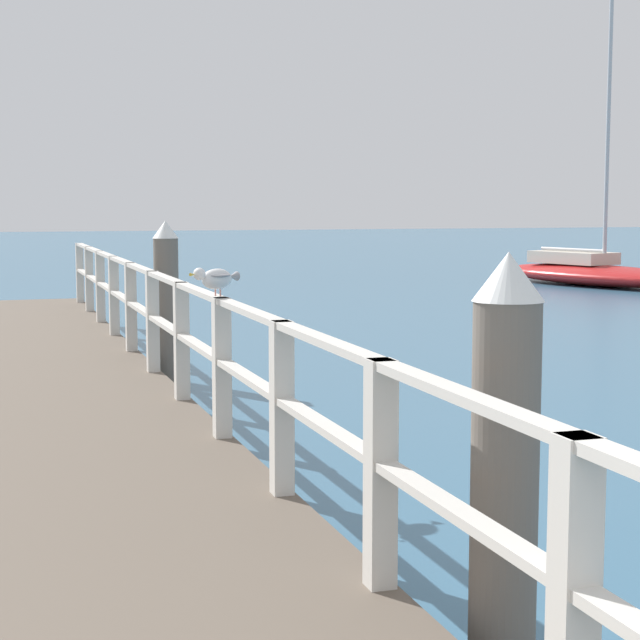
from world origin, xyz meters
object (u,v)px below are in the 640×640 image
seagull_foreground (216,278)px  boat_1 (592,271)px  dock_piling_near (505,475)px  dock_piling_far (166,301)px

seagull_foreground → boat_1: (13.02, 15.73, -1.16)m
dock_piling_near → seagull_foreground: (-0.39, 3.74, 0.57)m
dock_piling_far → dock_piling_near: bearing=-90.0°
dock_piling_far → boat_1: size_ratio=0.23×
seagull_foreground → boat_1: boat_1 is taller
dock_piling_near → dock_piling_far: 8.19m
dock_piling_far → boat_1: bearing=41.8°
dock_piling_near → seagull_foreground: dock_piling_near is taller
seagull_foreground → dock_piling_far: bearing=-38.0°
dock_piling_far → boat_1: 16.94m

